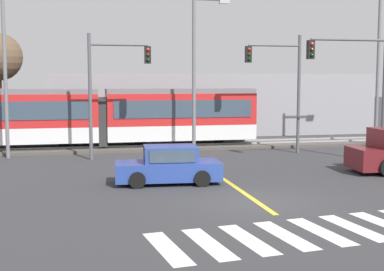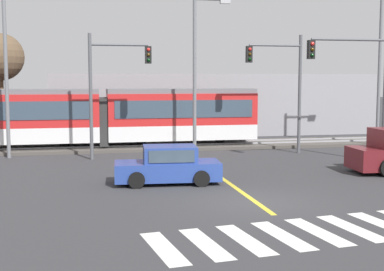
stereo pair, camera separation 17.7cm
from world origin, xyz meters
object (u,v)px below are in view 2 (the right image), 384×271
at_px(street_lamp_centre, 198,66).
at_px(street_lamp_east, 383,59).
at_px(sedan_crossing, 168,166).
at_px(traffic_light_far_left, 110,79).
at_px(traffic_light_far_right, 283,78).
at_px(light_rail_tram, 103,115).
at_px(bare_tree_far_west, 0,58).
at_px(traffic_light_mid_right, 360,76).
at_px(street_lamp_west, 10,60).

xyz_separation_m(street_lamp_centre, street_lamp_east, (11.66, 0.77, 0.46)).
distance_m(sedan_crossing, traffic_light_far_left, 8.18).
relative_size(traffic_light_far_right, street_lamp_centre, 0.76).
relative_size(light_rail_tram, bare_tree_far_west, 2.55).
bearing_deg(traffic_light_far_right, street_lamp_east, 11.31).
height_order(sedan_crossing, traffic_light_mid_right, traffic_light_mid_right).
bearing_deg(bare_tree_far_west, traffic_light_far_right, -30.28).
xyz_separation_m(sedan_crossing, street_lamp_east, (14.61, 8.75, 4.68)).
bearing_deg(light_rail_tram, traffic_light_mid_right, -33.14).
relative_size(sedan_crossing, bare_tree_far_west, 0.59).
xyz_separation_m(sedan_crossing, street_lamp_west, (-6.99, 8.63, 4.50)).
height_order(traffic_light_far_right, street_lamp_east, street_lamp_east).
height_order(light_rail_tram, street_lamp_centre, street_lamp_centre).
xyz_separation_m(traffic_light_far_right, street_lamp_west, (-14.66, 1.26, 0.94)).
distance_m(traffic_light_far_left, traffic_light_mid_right, 12.60).
xyz_separation_m(light_rail_tram, street_lamp_east, (16.75, -2.57, 3.34)).
relative_size(traffic_light_far_left, bare_tree_far_west, 0.90).
distance_m(light_rail_tram, street_lamp_centre, 6.73).
distance_m(sedan_crossing, street_lamp_centre, 9.50).
height_order(light_rail_tram, street_lamp_east, street_lamp_east).
height_order(street_lamp_east, bare_tree_far_west, street_lamp_east).
bearing_deg(traffic_light_far_left, traffic_light_mid_right, -17.75).
relative_size(traffic_light_mid_right, street_lamp_east, 0.68).
bearing_deg(street_lamp_east, street_lamp_centre, -176.21).
bearing_deg(street_lamp_east, traffic_light_far_left, -174.47).
xyz_separation_m(traffic_light_mid_right, street_lamp_east, (4.49, 5.43, 1.07)).
bearing_deg(light_rail_tram, street_lamp_centre, -33.32).
relative_size(street_lamp_centre, bare_tree_far_west, 1.20).
bearing_deg(street_lamp_west, traffic_light_mid_right, -17.24).
bearing_deg(bare_tree_far_west, street_lamp_centre, -37.55).
xyz_separation_m(street_lamp_west, street_lamp_east, (21.60, 0.13, 0.18)).
height_order(traffic_light_far_right, traffic_light_mid_right, traffic_light_far_right).
distance_m(traffic_light_far_right, street_lamp_centre, 4.81).
distance_m(traffic_light_far_right, bare_tree_far_west, 18.97).
bearing_deg(traffic_light_far_left, light_rail_tram, 93.63).
xyz_separation_m(sedan_crossing, bare_tree_far_west, (-8.67, 16.90, 4.92)).
bearing_deg(sedan_crossing, street_lamp_west, 129.01).
xyz_separation_m(sedan_crossing, street_lamp_centre, (2.95, 7.98, 4.22)).
distance_m(traffic_light_far_right, traffic_light_mid_right, 4.73).
distance_m(sedan_crossing, bare_tree_far_west, 19.62).
xyz_separation_m(light_rail_tram, traffic_light_far_right, (9.81, -3.96, 2.21)).
height_order(traffic_light_mid_right, street_lamp_centre, street_lamp_centre).
relative_size(light_rail_tram, traffic_light_far_left, 2.84).
xyz_separation_m(traffic_light_far_left, traffic_light_mid_right, (12.00, -3.84, 0.12)).
bearing_deg(street_lamp_east, sedan_crossing, -149.08).
distance_m(traffic_light_mid_right, street_lamp_west, 17.93).
bearing_deg(street_lamp_centre, light_rail_tram, 146.68).
height_order(traffic_light_far_right, street_lamp_centre, street_lamp_centre).
distance_m(light_rail_tram, traffic_light_far_left, 4.69).
distance_m(sedan_crossing, street_lamp_east, 17.66).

